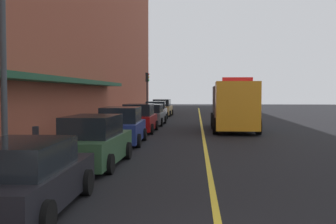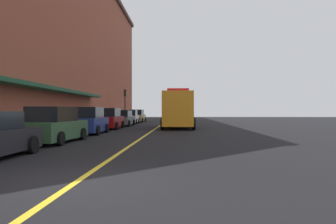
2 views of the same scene
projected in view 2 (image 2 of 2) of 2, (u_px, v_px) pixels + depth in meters
name	position (u px, v px, depth m)	size (l,w,h in m)	color
ground_plane	(158.00, 127.00, 31.87)	(112.00, 112.00, 0.00)	black
sidewalk_left	(96.00, 126.00, 32.12)	(2.40, 70.00, 0.15)	#ADA8A0
lane_center_stripe	(158.00, 127.00, 31.87)	(0.16, 70.00, 0.01)	gold
brick_building_left	(15.00, 32.00, 31.42)	(14.17, 64.00, 18.53)	brown
parked_car_1	(54.00, 126.00, 15.72)	(2.07, 4.84, 1.74)	#2D5133
parked_car_2	(88.00, 121.00, 21.78)	(2.21, 4.49, 1.80)	navy
parked_car_3	(109.00, 119.00, 27.76)	(2.11, 4.31, 1.80)	maroon
parked_car_4	(122.00, 119.00, 33.56)	(2.15, 4.59, 1.60)	#595B60
parked_car_5	(130.00, 117.00, 39.48)	(2.20, 4.49, 1.69)	silver
parked_car_6	(137.00, 116.00, 45.57)	(2.18, 4.29, 1.77)	#A5844C
utility_truck	(179.00, 110.00, 29.44)	(2.95, 8.56, 3.39)	orange
parking_meter_0	(117.00, 115.00, 37.93)	(0.14, 0.18, 1.33)	#4C4C51
parking_meter_1	(9.00, 122.00, 14.22)	(0.14, 0.18, 1.33)	#4C4C51
parking_meter_2	(124.00, 115.00, 42.72)	(0.14, 0.18, 1.33)	#4C4C51
parking_meter_3	(35.00, 120.00, 16.80)	(0.14, 0.18, 1.33)	#4C4C51
traffic_light_near	(125.00, 99.00, 43.31)	(0.38, 0.36, 4.30)	#232326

